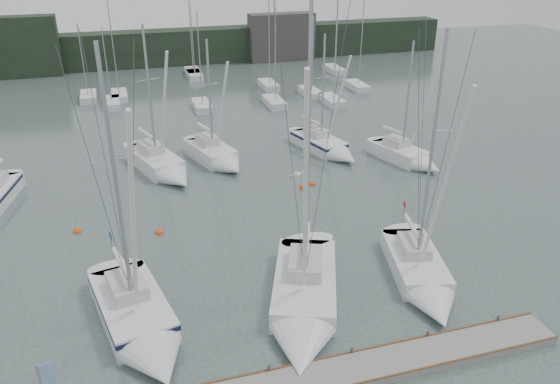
% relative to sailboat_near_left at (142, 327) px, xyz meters
% --- Properties ---
extents(ground, '(160.00, 160.00, 0.00)m').
position_rel_sailboat_near_left_xyz_m(ground, '(7.27, -0.33, -0.64)').
color(ground, '#42504F').
rests_on(ground, ground).
extents(dock, '(24.00, 2.00, 0.40)m').
position_rel_sailboat_near_left_xyz_m(dock, '(7.27, -5.33, -0.44)').
color(dock, slate).
rests_on(dock, ground).
extents(far_treeline, '(90.00, 4.00, 5.00)m').
position_rel_sailboat_near_left_xyz_m(far_treeline, '(7.27, 61.67, 1.86)').
color(far_treeline, black).
rests_on(far_treeline, ground).
extents(far_building_left, '(12.00, 3.00, 8.00)m').
position_rel_sailboat_near_left_xyz_m(far_building_left, '(-12.73, 59.67, 3.36)').
color(far_building_left, black).
rests_on(far_building_left, ground).
extents(far_building_right, '(10.00, 3.00, 7.00)m').
position_rel_sailboat_near_left_xyz_m(far_building_right, '(25.27, 59.67, 2.86)').
color(far_building_right, '#3F3D3A').
rests_on(far_building_right, ground).
extents(mast_forest, '(53.05, 24.90, 14.42)m').
position_rel_sailboat_near_left_xyz_m(mast_forest, '(3.52, 41.69, -0.17)').
color(mast_forest, silver).
rests_on(mast_forest, ground).
extents(sailboat_near_left, '(4.90, 9.73, 15.23)m').
position_rel_sailboat_near_left_xyz_m(sailboat_near_left, '(0.00, 0.00, 0.00)').
color(sailboat_near_left, silver).
rests_on(sailboat_near_left, ground).
extents(sailboat_near_center, '(6.87, 11.00, 16.79)m').
position_rel_sailboat_near_left_xyz_m(sailboat_near_center, '(8.06, -0.98, -0.06)').
color(sailboat_near_center, silver).
rests_on(sailboat_near_center, ground).
extents(sailboat_near_right, '(4.77, 9.18, 14.99)m').
position_rel_sailboat_near_left_xyz_m(sailboat_near_right, '(15.36, -0.39, -0.11)').
color(sailboat_near_right, silver).
rests_on(sailboat_near_right, ground).
extents(sailboat_mid_b, '(5.56, 9.48, 12.72)m').
position_rel_sailboat_near_left_xyz_m(sailboat_mid_b, '(3.08, 20.03, -0.02)').
color(sailboat_mid_b, silver).
rests_on(sailboat_mid_b, ground).
extents(sailboat_mid_c, '(4.76, 7.88, 11.23)m').
position_rel_sailboat_near_left_xyz_m(sailboat_mid_c, '(7.83, 20.79, -0.02)').
color(sailboat_mid_c, silver).
rests_on(sailboat_mid_c, ground).
extents(sailboat_mid_d, '(4.64, 8.48, 11.22)m').
position_rel_sailboat_near_left_xyz_m(sailboat_mid_d, '(17.78, 20.50, -0.07)').
color(sailboat_mid_d, silver).
rests_on(sailboat_mid_d, ground).
extents(sailboat_mid_e, '(4.49, 7.48, 11.06)m').
position_rel_sailboat_near_left_xyz_m(sailboat_mid_e, '(23.65, 16.14, -0.08)').
color(sailboat_mid_e, silver).
rests_on(sailboat_mid_e, ground).
extents(buoy_a, '(0.59, 0.59, 0.59)m').
position_rel_sailboat_near_left_xyz_m(buoy_a, '(1.79, 10.26, -0.64)').
color(buoy_a, '#D34A12').
rests_on(buoy_a, ground).
extents(buoy_b, '(0.65, 0.65, 0.65)m').
position_rel_sailboat_near_left_xyz_m(buoy_b, '(13.24, 14.12, -0.64)').
color(buoy_b, '#D34A12').
rests_on(buoy_b, ground).
extents(buoy_c, '(0.60, 0.60, 0.60)m').
position_rel_sailboat_near_left_xyz_m(buoy_c, '(-3.46, 11.98, -0.64)').
color(buoy_c, '#D34A12').
rests_on(buoy_c, ground).
extents(seagull, '(1.04, 0.56, 0.21)m').
position_rel_sailboat_near_left_xyz_m(seagull, '(9.02, 3.10, 5.74)').
color(seagull, silver).
rests_on(seagull, ground).
extents(buoy_d, '(0.54, 0.54, 0.54)m').
position_rel_sailboat_near_left_xyz_m(buoy_d, '(14.18, 14.54, -0.64)').
color(buoy_d, '#D34A12').
rests_on(buoy_d, ground).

